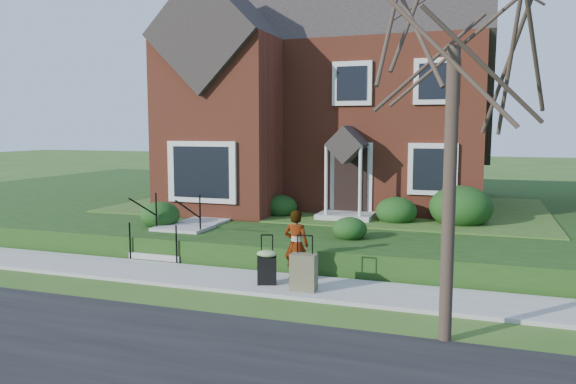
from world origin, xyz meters
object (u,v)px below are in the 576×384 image
at_px(woman, 296,245).
at_px(tree_verge, 455,16).
at_px(front_steps, 174,237).
at_px(suitcase_black, 267,265).
at_px(suitcase_olive, 304,272).

xyz_separation_m(woman, tree_verge, (3.20, -2.32, 4.06)).
distance_m(front_steps, suitcase_black, 3.93).
xyz_separation_m(front_steps, suitcase_olive, (4.22, -2.22, -0.02)).
height_order(front_steps, tree_verge, tree_verge).
bearing_deg(front_steps, suitcase_black, -31.00).
relative_size(suitcase_black, suitcase_olive, 0.93).
height_order(front_steps, woman, front_steps).
height_order(woman, tree_verge, tree_verge).
height_order(front_steps, suitcase_olive, front_steps).
xyz_separation_m(suitcase_black, tree_verge, (3.65, -1.77, 4.40)).
bearing_deg(front_steps, woman, -21.18).
distance_m(suitcase_black, suitcase_olive, 0.87).
distance_m(suitcase_olive, tree_verge, 5.48).
distance_m(front_steps, woman, 4.11).
bearing_deg(woman, tree_verge, 148.16).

